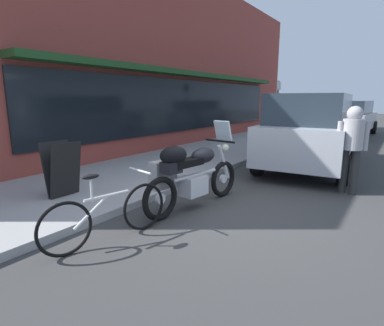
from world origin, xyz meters
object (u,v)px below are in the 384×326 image
Objects in this scene: parked_minivan at (312,130)px; sandwich_board_sign at (62,169)px; touring_motorcycle at (189,173)px; parking_sign_pole at (277,105)px; pedestrian_walking at (352,139)px; parked_bicycle at (108,214)px; parked_car_down_block at (350,117)px.

sandwich_board_sign is (-5.38, 2.84, -0.40)m from parked_minivan.
touring_motorcycle is 0.94× the size of parking_sign_pole.
parking_sign_pole is at bearing 30.20° from pedestrian_walking.
parked_bicycle is 6.10m from parked_minivan.
parked_bicycle is 14.60m from parked_car_down_block.
parked_car_down_block is (10.57, 1.43, -0.14)m from pedestrian_walking.
touring_motorcycle is 2.22m from sandwich_board_sign.
parking_sign_pole reaches higher than parked_car_down_block.
parking_sign_pole is (10.18, 1.39, 1.17)m from parked_bicycle.
pedestrian_walking reaches higher than sandwich_board_sign.
sandwich_board_sign is at bearing 115.85° from touring_motorcycle.
pedestrian_walking is 0.70× the size of parking_sign_pole.
sandwich_board_sign is (-0.97, 2.00, -0.01)m from touring_motorcycle.
parked_bicycle is 0.35× the size of parked_minivan.
parked_bicycle is 1.04× the size of pedestrian_walking.
parking_sign_pole is at bearing -2.73° from sandwich_board_sign.
parked_minivan reaches higher than touring_motorcycle.
pedestrian_walking is at bearing -28.75° from parked_bicycle.
sandwich_board_sign is at bearing 152.11° from parked_minivan.
parked_minivan is 1.02× the size of parked_car_down_block.
parking_sign_pole is (9.56, -0.46, 0.93)m from sandwich_board_sign.
parked_bicycle is 1.82× the size of sandwich_board_sign.
touring_motorcycle is 1.61m from parked_bicycle.
touring_motorcycle is 8.78m from parking_sign_pole.
parking_sign_pole is (8.60, 1.54, 0.92)m from touring_motorcycle.
parked_minivan reaches higher than parked_car_down_block.
pedestrian_walking is at bearing -149.80° from parking_sign_pole.
parked_bicycle is (-1.58, 0.15, -0.25)m from touring_motorcycle.
parked_bicycle is 4.62m from pedestrian_walking.
parking_sign_pole is 4.94m from parked_car_down_block.
parked_bicycle is at bearing 177.00° from parked_car_down_block.
parked_car_down_block is (8.58, 0.23, -0.09)m from parked_minivan.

